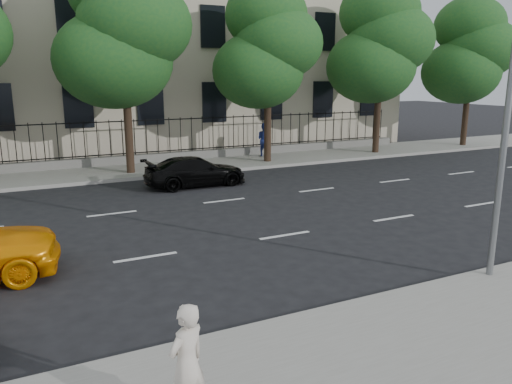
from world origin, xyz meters
TOP-DOWN VIEW (x-y plane):
  - ground at (0.00, 0.00)m, footprint 120.00×120.00m
  - near_sidewalk at (0.00, -4.00)m, footprint 60.00×4.00m
  - far_sidewalk at (0.00, 14.00)m, footprint 60.00×4.00m
  - lane_markings at (0.00, 4.75)m, footprint 49.60×4.62m
  - iron_fence at (0.00, 15.70)m, footprint 30.00×0.50m
  - street_light at (2.50, -1.77)m, footprint 0.25×3.32m
  - tree_c at (-1.96, 13.36)m, footprint 5.89×5.50m
  - tree_d at (5.04, 13.36)m, footprint 5.34×4.94m
  - tree_e at (12.04, 13.36)m, footprint 5.71×5.31m
  - tree_f at (19.04, 13.36)m, footprint 5.52×5.12m
  - black_sedan at (-0.08, 9.84)m, footprint 4.20×1.73m
  - woman_near at (-5.04, -3.94)m, footprint 0.69×0.61m
  - pedestrian_far at (5.62, 14.74)m, footprint 0.97×1.07m

SIDE VIEW (x-z plane):
  - ground at x=0.00m, z-range 0.00..0.00m
  - lane_markings at x=0.00m, z-range 0.00..0.01m
  - near_sidewalk at x=0.00m, z-range 0.00..0.15m
  - far_sidewalk at x=0.00m, z-range 0.00..0.15m
  - black_sedan at x=-0.08m, z-range 0.00..1.22m
  - iron_fence at x=0.00m, z-range -0.45..1.75m
  - woman_near at x=-5.04m, z-range 0.15..1.75m
  - pedestrian_far at x=5.62m, z-range 0.15..1.96m
  - street_light at x=2.50m, z-range 1.12..9.17m
  - tree_d at x=5.04m, z-range 1.42..10.26m
  - tree_f at x=19.04m, z-range 1.37..10.38m
  - tree_e at x=12.04m, z-range 1.47..10.93m
  - tree_c at x=-1.96m, z-range 1.51..11.31m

